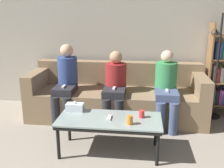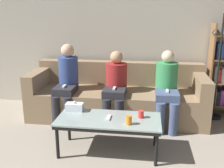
% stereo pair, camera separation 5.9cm
% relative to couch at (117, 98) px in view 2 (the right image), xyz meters
% --- Properties ---
extents(wall_back, '(12.00, 0.06, 2.60)m').
position_rel_couch_xyz_m(wall_back, '(0.00, 0.53, 0.99)').
color(wall_back, '#B7B2A3').
rests_on(wall_back, ground_plane).
extents(couch, '(2.73, 0.90, 0.85)m').
position_rel_couch_xyz_m(couch, '(0.00, 0.00, 0.00)').
color(couch, '#897051').
rests_on(couch, ground_plane).
extents(coffee_table, '(1.23, 0.56, 0.44)m').
position_rel_couch_xyz_m(coffee_table, '(0.03, -1.13, 0.08)').
color(coffee_table, '#8C9E99').
rests_on(coffee_table, ground_plane).
extents(cup_near_left, '(0.07, 0.07, 0.09)m').
position_rel_couch_xyz_m(cup_near_left, '(0.41, -1.06, 0.17)').
color(cup_near_left, red).
rests_on(cup_near_left, coffee_table).
extents(cup_near_right, '(0.07, 0.07, 0.10)m').
position_rel_couch_xyz_m(cup_near_right, '(0.28, -1.27, 0.18)').
color(cup_near_right, orange).
rests_on(cup_near_right, coffee_table).
extents(tissue_box, '(0.22, 0.12, 0.13)m').
position_rel_couch_xyz_m(tissue_box, '(-0.43, -0.95, 0.18)').
color(tissue_box, silver).
rests_on(tissue_box, coffee_table).
extents(game_remote, '(0.04, 0.15, 0.02)m').
position_rel_couch_xyz_m(game_remote, '(0.03, -1.13, 0.13)').
color(game_remote, white).
rests_on(game_remote, coffee_table).
extents(standing_lamp, '(0.31, 0.26, 1.65)m').
position_rel_couch_xyz_m(standing_lamp, '(1.56, 0.16, 0.69)').
color(standing_lamp, black).
rests_on(standing_lamp, ground_plane).
extents(seated_person_left_end, '(0.31, 0.62, 1.18)m').
position_rel_couch_xyz_m(seated_person_left_end, '(-0.76, -0.21, 0.32)').
color(seated_person_left_end, '#28282D').
rests_on(seated_person_left_end, ground_plane).
extents(seated_person_mid_left, '(0.32, 0.64, 1.08)m').
position_rel_couch_xyz_m(seated_person_mid_left, '(0.00, -0.22, 0.28)').
color(seated_person_mid_left, '#28282D').
rests_on(seated_person_mid_left, ground_plane).
extents(seated_person_mid_right, '(0.32, 0.68, 1.11)m').
position_rel_couch_xyz_m(seated_person_mid_right, '(0.76, -0.23, 0.28)').
color(seated_person_mid_right, '#47567A').
rests_on(seated_person_mid_right, ground_plane).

